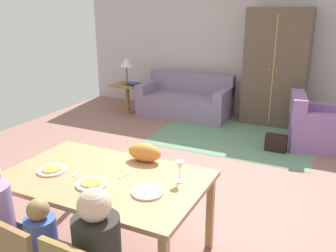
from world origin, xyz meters
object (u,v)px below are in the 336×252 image
at_px(plate_near_child, 91,184).
at_px(side_table, 127,94).
at_px(table_lamp, 126,63).
at_px(handbag, 276,143).
at_px(dining_table, 105,183).
at_px(plate_near_man, 52,170).
at_px(cat, 145,152).
at_px(book_lower, 135,84).
at_px(book_upper, 133,83).
at_px(couch, 186,101).
at_px(plate_near_woman, 147,192).
at_px(armchair, 315,127).
at_px(wine_glass, 180,167).
at_px(armoire, 276,68).
at_px(person_man, 0,232).

bearing_deg(plate_near_child, side_table, 118.51).
relative_size(side_table, table_lamp, 1.07).
xyz_separation_m(table_lamp, handbag, (3.20, -0.90, -0.88)).
bearing_deg(table_lamp, plate_near_child, -61.49).
height_order(dining_table, plate_near_man, plate_near_man).
bearing_deg(cat, book_lower, 117.98).
xyz_separation_m(book_lower, book_upper, (0.01, -0.09, 0.03)).
relative_size(dining_table, side_table, 2.94).
xyz_separation_m(plate_near_man, cat, (0.62, 0.55, 0.08)).
xyz_separation_m(couch, handbag, (2.00, -1.16, -0.17)).
distance_m(plate_near_man, handbag, 3.58).
bearing_deg(plate_near_woman, cat, 121.09).
distance_m(plate_near_man, book_lower, 4.51).
xyz_separation_m(armchair, book_upper, (-3.54, 0.37, 0.30)).
bearing_deg(handbag, book_lower, 162.70).
xyz_separation_m(wine_glass, table_lamp, (-2.90, 3.84, 0.12)).
distance_m(couch, armoire, 1.84).
bearing_deg(book_lower, book_upper, -84.77).
relative_size(cat, side_table, 0.55).
bearing_deg(table_lamp, book_lower, 17.17).
height_order(plate_near_man, table_lamp, table_lamp).
xyz_separation_m(armoire, handbag, (0.34, -1.42, -0.92)).
bearing_deg(plate_near_woman, couch, 109.43).
relative_size(plate_near_child, armoire, 0.12).
bearing_deg(handbag, side_table, 164.31).
bearing_deg(plate_near_man, side_table, 113.65).
height_order(wine_glass, armchair, wine_glass).
relative_size(plate_near_child, wine_glass, 1.34).
distance_m(cat, armchair, 3.47).
relative_size(cat, handbag, 1.00).
distance_m(dining_table, table_lamp, 4.63).
xyz_separation_m(plate_near_man, plate_near_woman, (0.94, 0.02, 0.00)).
distance_m(plate_near_man, cat, 0.83).
height_order(couch, side_table, couch).
distance_m(armchair, table_lamp, 3.79).
relative_size(person_man, couch, 0.62).
bearing_deg(armchair, armoire, 131.95).
bearing_deg(dining_table, handbag, 73.53).
bearing_deg(plate_near_child, person_man, -131.20).
bearing_deg(book_upper, dining_table, -62.01).
bearing_deg(armchair, person_man, -113.57).
xyz_separation_m(cat, book_upper, (-2.27, 3.55, -0.22)).
height_order(dining_table, book_lower, dining_table).
bearing_deg(plate_near_man, armoire, 77.22).
height_order(table_lamp, book_upper, table_lamp).
height_order(armchair, armoire, armoire).
relative_size(wine_glass, side_table, 0.32).
height_order(armchair, handbag, armchair).
height_order(armchair, table_lamp, table_lamp).
distance_m(cat, side_table, 4.36).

